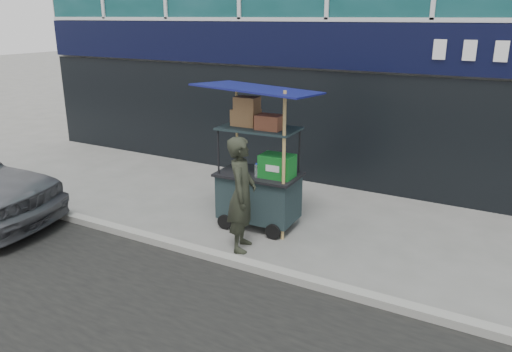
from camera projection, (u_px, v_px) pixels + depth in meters
The scene contains 4 objects.
ground at pixel (222, 254), 7.61m from camera, with size 80.00×80.00×0.00m, color #60605C.
curb at pixel (214, 256), 7.43m from camera, with size 80.00×0.18×0.12m, color gray.
vendor_cart at pixel (260, 178), 8.38m from camera, with size 1.89×1.37×2.47m.
vendor_man at pixel (242, 194), 7.55m from camera, with size 0.65×0.43×1.79m, color #24281D.
Camera 1 is at (3.85, -5.73, 3.47)m, focal length 35.00 mm.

